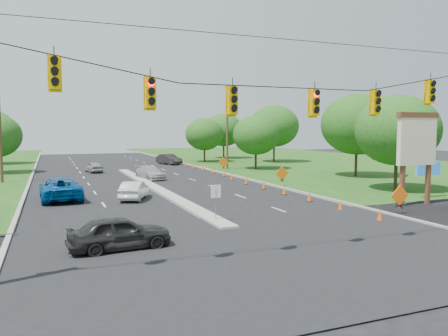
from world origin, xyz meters
name	(u,v)px	position (x,y,z in m)	size (l,w,h in m)	color
ground	(267,251)	(0.00, 0.00, 0.00)	(160.00, 160.00, 0.00)	black
grass_right	(427,176)	(30.00, 20.00, 0.00)	(40.00, 160.00, 0.06)	#1E4714
cross_street	(267,251)	(0.00, 0.00, 0.00)	(160.00, 14.00, 0.02)	black
curb_left	(30,182)	(-10.10, 30.00, 0.00)	(0.25, 110.00, 0.16)	gray
curb_right	(224,174)	(10.10, 30.00, 0.00)	(0.25, 110.00, 0.16)	gray
median	(154,188)	(0.00, 21.00, 0.00)	(1.00, 34.00, 0.18)	gray
median_sign	(216,196)	(0.00, 6.00, 1.46)	(0.55, 0.06, 2.05)	gray
signal_span	(279,130)	(-0.05, -1.00, 4.97)	(25.60, 0.32, 9.00)	#422D1C
utility_pole_far_left	(0,135)	(-12.50, 30.00, 4.50)	(0.28, 0.28, 9.00)	#422D1C
utility_pole_far_right	(227,134)	(12.50, 35.00, 4.50)	(0.28, 0.28, 9.00)	#422D1C
pylon_sign	(418,145)	(14.31, 6.20, 4.00)	(5.90, 2.30, 6.12)	#59331E
cone_0	(380,215)	(8.48, 3.00, 0.35)	(0.32, 0.32, 0.70)	#F25507
cone_1	(340,205)	(8.48, 6.50, 0.35)	(0.32, 0.32, 0.70)	#F25507
cone_2	(309,197)	(8.48, 10.00, 0.35)	(0.32, 0.32, 0.70)	#F25507
cone_3	(284,190)	(8.48, 13.50, 0.35)	(0.32, 0.32, 0.70)	#F25507
cone_4	(264,185)	(8.48, 17.00, 0.35)	(0.32, 0.32, 0.70)	#F25507
cone_5	(246,181)	(8.48, 20.50, 0.35)	(0.32, 0.32, 0.70)	#F25507
cone_6	(232,177)	(8.48, 24.00, 0.35)	(0.32, 0.32, 0.70)	#F25507
cone_7	(224,173)	(9.08, 27.50, 0.35)	(0.32, 0.32, 0.70)	#F25507
cone_8	(213,170)	(9.08, 31.00, 0.35)	(0.32, 0.32, 0.70)	#F25507
cone_9	(203,168)	(9.08, 34.50, 0.35)	(0.32, 0.32, 0.70)	#F25507
cone_10	(194,166)	(9.08, 38.00, 0.35)	(0.32, 0.32, 0.70)	#F25507
cone_11	(186,164)	(9.08, 41.50, 0.35)	(0.32, 0.32, 0.70)	#F25507
work_sign_0	(400,196)	(10.80, 4.00, 1.09)	(1.27, 0.58, 1.37)	black
work_sign_1	(282,174)	(10.80, 18.00, 1.09)	(1.27, 0.58, 1.37)	black
work_sign_2	(223,163)	(10.80, 32.00, 1.09)	(1.27, 0.58, 1.37)	black
tree_7	(397,130)	(18.00, 12.00, 4.96)	(6.72, 6.72, 7.84)	black
tree_8	(357,124)	(22.00, 22.00, 5.58)	(7.56, 7.56, 8.82)	black
tree_9	(256,135)	(16.00, 34.00, 4.34)	(5.88, 5.88, 6.86)	black
tree_10	(274,126)	(24.00, 44.00, 5.58)	(7.56, 7.56, 8.82)	black
tree_11	(224,130)	(20.00, 55.00, 4.96)	(6.72, 6.72, 7.84)	black
tree_12	(204,134)	(14.00, 48.00, 4.34)	(5.88, 5.88, 6.86)	black
black_sedan	(120,233)	(-5.63, 2.47, 0.72)	(1.70, 4.22, 1.44)	black
white_sedan	(134,190)	(-2.68, 15.55, 0.66)	(1.39, 3.99, 1.32)	silver
blue_pickup	(61,189)	(-7.60, 17.31, 0.81)	(2.70, 5.85, 1.63)	#054D99
silver_car_far	(150,173)	(1.18, 27.94, 0.66)	(1.85, 4.55, 1.32)	#A6A6A6
silver_car_oncoming	(94,167)	(-3.49, 37.43, 0.63)	(1.49, 3.71, 1.27)	gray
dark_car_receding	(169,159)	(7.77, 45.77, 0.76)	(1.61, 4.62, 1.52)	black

